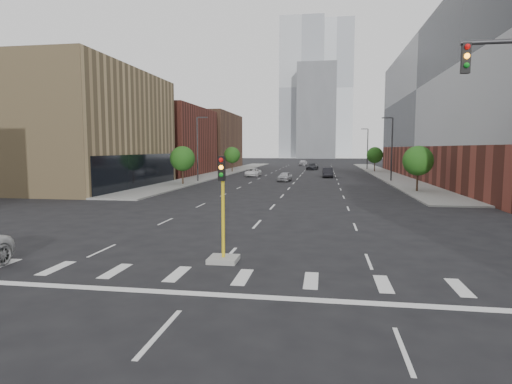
% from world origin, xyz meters
% --- Properties ---
extents(ground, '(400.00, 400.00, 0.00)m').
position_xyz_m(ground, '(0.00, 0.00, 0.00)').
color(ground, black).
rests_on(ground, ground).
extents(sidewalk_left_far, '(5.00, 92.00, 0.15)m').
position_xyz_m(sidewalk_left_far, '(-15.00, 74.00, 0.07)').
color(sidewalk_left_far, gray).
rests_on(sidewalk_left_far, ground).
extents(sidewalk_right_far, '(5.00, 92.00, 0.15)m').
position_xyz_m(sidewalk_right_far, '(15.00, 74.00, 0.07)').
color(sidewalk_right_far, gray).
rests_on(sidewalk_right_far, ground).
extents(building_left_mid, '(20.00, 24.00, 14.00)m').
position_xyz_m(building_left_mid, '(-27.50, 40.00, 7.00)').
color(building_left_mid, tan).
rests_on(building_left_mid, ground).
extents(building_left_far_a, '(20.00, 22.00, 12.00)m').
position_xyz_m(building_left_far_a, '(-27.50, 66.00, 6.00)').
color(building_left_far_a, brown).
rests_on(building_left_far_a, ground).
extents(building_left_far_b, '(20.00, 24.00, 13.00)m').
position_xyz_m(building_left_far_b, '(-27.50, 92.00, 6.50)').
color(building_left_far_b, brown).
rests_on(building_left_far_b, ground).
extents(building_right_main, '(24.00, 70.00, 22.00)m').
position_xyz_m(building_right_main, '(29.50, 60.00, 11.00)').
color(building_right_main, brown).
rests_on(building_right_main, ground).
extents(tower_left, '(22.00, 22.00, 70.00)m').
position_xyz_m(tower_left, '(-8.00, 220.00, 35.00)').
color(tower_left, '#B2B7BC').
rests_on(tower_left, ground).
extents(tower_right, '(20.00, 20.00, 80.00)m').
position_xyz_m(tower_right, '(10.00, 260.00, 40.00)').
color(tower_right, '#B2B7BC').
rests_on(tower_right, ground).
extents(tower_mid, '(18.00, 18.00, 44.00)m').
position_xyz_m(tower_mid, '(0.00, 200.00, 22.00)').
color(tower_mid, slate).
rests_on(tower_mid, ground).
extents(median_traffic_signal, '(1.20, 1.20, 4.40)m').
position_xyz_m(median_traffic_signal, '(0.00, 8.97, 0.97)').
color(median_traffic_signal, '#999993').
rests_on(median_traffic_signal, ground).
extents(streetlight_right_a, '(1.60, 0.22, 9.07)m').
position_xyz_m(streetlight_right_a, '(13.41, 55.00, 5.01)').
color(streetlight_right_a, '#2D2D30').
rests_on(streetlight_right_a, ground).
extents(streetlight_right_b, '(1.60, 0.22, 9.07)m').
position_xyz_m(streetlight_right_b, '(13.41, 90.00, 5.01)').
color(streetlight_right_b, '#2D2D30').
rests_on(streetlight_right_b, ground).
extents(streetlight_left, '(1.60, 0.22, 9.07)m').
position_xyz_m(streetlight_left, '(-13.41, 50.00, 5.01)').
color(streetlight_left, '#2D2D30').
rests_on(streetlight_left, ground).
extents(tree_left_near, '(3.20, 3.20, 4.85)m').
position_xyz_m(tree_left_near, '(-14.00, 45.00, 3.39)').
color(tree_left_near, '#382619').
rests_on(tree_left_near, ground).
extents(tree_left_far, '(3.20, 3.20, 4.85)m').
position_xyz_m(tree_left_far, '(-14.00, 75.00, 3.39)').
color(tree_left_far, '#382619').
rests_on(tree_left_far, ground).
extents(tree_right_near, '(3.20, 3.20, 4.85)m').
position_xyz_m(tree_right_near, '(14.00, 40.00, 3.39)').
color(tree_right_near, '#382619').
rests_on(tree_right_near, ground).
extents(tree_right_far, '(3.20, 3.20, 4.85)m').
position_xyz_m(tree_right_far, '(14.00, 80.00, 3.39)').
color(tree_right_far, '#382619').
rests_on(tree_right_far, ground).
extents(car_near_left, '(2.14, 4.15, 1.35)m').
position_xyz_m(car_near_left, '(-1.50, 53.12, 0.68)').
color(car_near_left, '#AFB0B4').
rests_on(car_near_left, ground).
extents(car_mid_right, '(1.78, 4.83, 1.58)m').
position_xyz_m(car_mid_right, '(4.64, 62.85, 0.79)').
color(car_mid_right, black).
rests_on(car_mid_right, ground).
extents(car_far_left, '(2.33, 4.82, 1.32)m').
position_xyz_m(car_far_left, '(-7.79, 63.12, 0.66)').
color(car_far_left, white).
rests_on(car_far_left, ground).
extents(car_deep_right, '(2.85, 5.31, 1.46)m').
position_xyz_m(car_deep_right, '(1.50, 86.92, 0.73)').
color(car_deep_right, '#212227').
rests_on(car_deep_right, ground).
extents(car_distant, '(2.36, 4.89, 1.61)m').
position_xyz_m(car_distant, '(-1.68, 109.52, 0.81)').
color(car_distant, '#B8B8BD').
rests_on(car_distant, ground).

